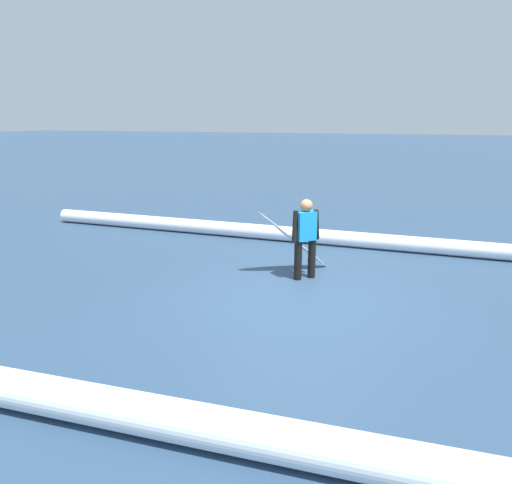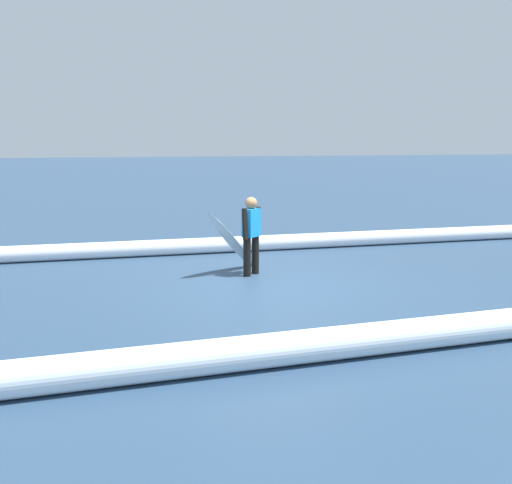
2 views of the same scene
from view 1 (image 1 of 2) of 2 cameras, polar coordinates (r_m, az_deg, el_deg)
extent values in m
plane|color=navy|center=(7.62, 5.16, -6.67)|extent=(160.86, 160.86, 0.00)
cylinder|color=black|center=(8.28, 5.19, -2.24)|extent=(0.14, 0.14, 0.72)
cylinder|color=black|center=(8.41, 6.88, -2.01)|extent=(0.14, 0.14, 0.72)
cube|color=#198CD8|center=(8.18, 6.16, 2.00)|extent=(0.39, 0.38, 0.51)
sphere|color=#AC7A51|center=(8.11, 6.23, 4.49)|extent=(0.22, 0.22, 0.22)
cylinder|color=black|center=(8.08, 4.82, 1.87)|extent=(0.09, 0.17, 0.57)
cylinder|color=black|center=(8.29, 7.46, 2.13)|extent=(0.09, 0.24, 0.57)
ellipsoid|color=white|center=(8.65, 4.65, 0.23)|extent=(1.29, 1.22, 1.24)
ellipsoid|color=red|center=(8.65, 4.65, 0.25)|extent=(0.95, 0.89, 1.00)
cylinder|color=white|center=(10.60, 24.99, -0.81)|extent=(20.82, 0.35, 0.34)
cylinder|color=white|center=(5.10, -23.12, -17.22)|extent=(19.86, 1.42, 0.38)
camera|label=2|loc=(5.77, -103.77, -7.01)|focal=44.15mm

